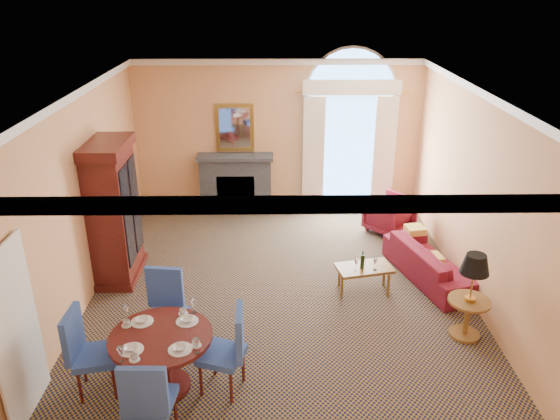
{
  "coord_description": "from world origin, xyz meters",
  "views": [
    {
      "loc": [
        -0.11,
        -7.42,
        4.68
      ],
      "look_at": [
        0.0,
        0.5,
        1.3
      ],
      "focal_mm": 35.0,
      "sensor_mm": 36.0,
      "label": 1
    }
  ],
  "objects_px": {
    "coffee_table": "(364,269)",
    "dining_table": "(162,349)",
    "side_table": "(472,285)",
    "armoire": "(113,214)",
    "armchair": "(389,214)",
    "sofa": "(432,262)"
  },
  "relations": [
    {
      "from": "coffee_table",
      "to": "dining_table",
      "type": "bearing_deg",
      "value": -153.88
    },
    {
      "from": "coffee_table",
      "to": "side_table",
      "type": "height_order",
      "value": "side_table"
    },
    {
      "from": "armoire",
      "to": "armchair",
      "type": "height_order",
      "value": "armoire"
    },
    {
      "from": "armchair",
      "to": "side_table",
      "type": "xyz_separation_m",
      "value": [
        0.4,
        -3.48,
        0.45
      ]
    },
    {
      "from": "dining_table",
      "to": "side_table",
      "type": "xyz_separation_m",
      "value": [
        4.05,
        1.02,
        0.24
      ]
    },
    {
      "from": "armoire",
      "to": "armchair",
      "type": "xyz_separation_m",
      "value": [
        4.92,
        1.68,
        -0.77
      ]
    },
    {
      "from": "dining_table",
      "to": "sofa",
      "type": "bearing_deg",
      "value": 33.28
    },
    {
      "from": "sofa",
      "to": "armchair",
      "type": "distance_m",
      "value": 1.9
    },
    {
      "from": "armchair",
      "to": "sofa",
      "type": "bearing_deg",
      "value": 60.0
    },
    {
      "from": "sofa",
      "to": "dining_table",
      "type": "bearing_deg",
      "value": 106.68
    },
    {
      "from": "dining_table",
      "to": "armchair",
      "type": "bearing_deg",
      "value": 50.93
    },
    {
      "from": "dining_table",
      "to": "coffee_table",
      "type": "xyz_separation_m",
      "value": [
        2.79,
        2.22,
        -0.17
      ]
    },
    {
      "from": "dining_table",
      "to": "armchair",
      "type": "distance_m",
      "value": 5.8
    },
    {
      "from": "armchair",
      "to": "coffee_table",
      "type": "height_order",
      "value": "coffee_table"
    },
    {
      "from": "armchair",
      "to": "dining_table",
      "type": "bearing_deg",
      "value": 10.22
    },
    {
      "from": "armchair",
      "to": "side_table",
      "type": "bearing_deg",
      "value": 55.91
    },
    {
      "from": "sofa",
      "to": "side_table",
      "type": "xyz_separation_m",
      "value": [
        0.05,
        -1.61,
        0.52
      ]
    },
    {
      "from": "armoire",
      "to": "coffee_table",
      "type": "relative_size",
      "value": 2.46
    },
    {
      "from": "dining_table",
      "to": "side_table",
      "type": "height_order",
      "value": "side_table"
    },
    {
      "from": "sofa",
      "to": "coffee_table",
      "type": "bearing_deg",
      "value": 91.84
    },
    {
      "from": "sofa",
      "to": "coffee_table",
      "type": "distance_m",
      "value": 1.28
    },
    {
      "from": "side_table",
      "to": "armchair",
      "type": "bearing_deg",
      "value": 96.62
    }
  ]
}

